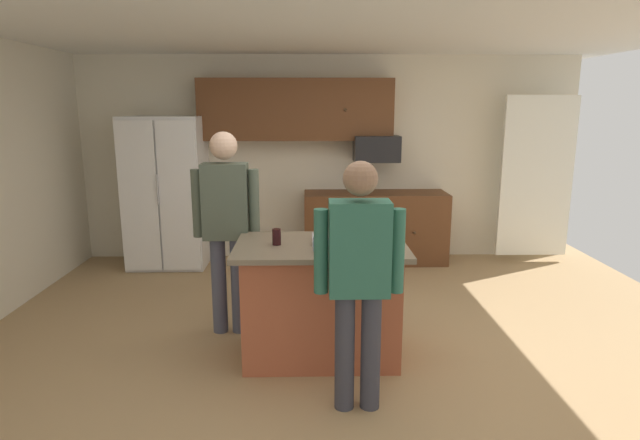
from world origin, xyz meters
TOP-DOWN VIEW (x-y plane):
  - floor at (0.00, 0.00)m, footprint 7.04×7.04m
  - ceiling at (0.00, 0.00)m, footprint 7.04×7.04m
  - back_wall at (0.00, 2.80)m, footprint 6.40×0.10m
  - french_door_window_panel at (2.60, 2.40)m, footprint 0.90×0.06m
  - cabinet_run_upper at (-0.40, 2.60)m, footprint 2.40×0.38m
  - cabinet_run_lower at (0.60, 2.48)m, footprint 1.80×0.63m
  - refrigerator at (-2.00, 2.38)m, footprint 0.93×0.76m
  - microwave_over_range at (0.60, 2.50)m, footprint 0.56×0.40m
  - kitchen_island at (-0.15, -0.14)m, footprint 1.32×0.84m
  - person_elder_center at (-0.95, 0.34)m, footprint 0.57×0.23m
  - person_guest_left at (0.07, -0.89)m, footprint 0.57×0.22m
  - tumbler_amber at (0.21, -0.30)m, footprint 0.07×0.07m
  - mug_blue_stoneware at (-0.17, -0.34)m, footprint 0.12×0.08m
  - glass_short_whisky at (-0.49, -0.15)m, footprint 0.07×0.07m
  - serving_tray at (-0.00, -0.08)m, footprint 0.44×0.30m

SIDE VIEW (x-z plane):
  - floor at x=0.00m, z-range 0.00..0.00m
  - cabinet_run_lower at x=0.60m, z-range 0.00..0.90m
  - kitchen_island at x=-0.15m, z-range 0.01..0.93m
  - refrigerator at x=-2.00m, z-range 0.00..1.85m
  - person_guest_left at x=0.07m, z-range 0.12..1.77m
  - serving_tray at x=0.00m, z-range 0.93..0.97m
  - mug_blue_stoneware at x=-0.17m, z-range 0.93..1.03m
  - glass_short_whisky at x=-0.49m, z-range 0.93..1.05m
  - tumbler_amber at x=0.21m, z-range 0.93..1.08m
  - person_elder_center at x=-0.95m, z-range 0.14..1.91m
  - french_door_window_panel at x=2.60m, z-range 0.10..2.10m
  - back_wall at x=0.00m, z-range 0.00..2.60m
  - microwave_over_range at x=0.60m, z-range 1.29..1.61m
  - cabinet_run_upper at x=-0.40m, z-range 1.55..2.30m
  - ceiling at x=0.00m, z-range 2.60..2.60m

